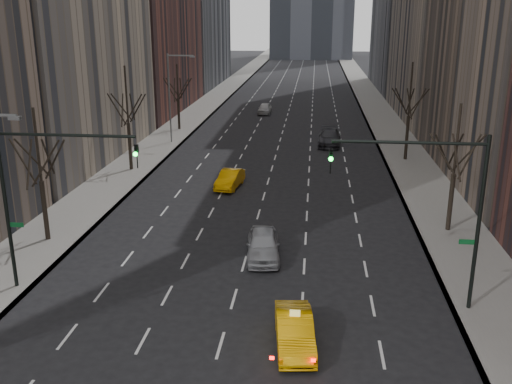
# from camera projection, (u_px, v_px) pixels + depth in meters

# --- Properties ---
(sidewalk_left) EXTENTS (4.50, 320.00, 0.15)m
(sidewalk_left) POSITION_uv_depth(u_px,v_px,m) (206.00, 106.00, 83.29)
(sidewalk_left) COLOR slate
(sidewalk_left) RESTS_ON ground
(sidewalk_right) EXTENTS (4.50, 320.00, 0.15)m
(sidewalk_right) POSITION_uv_depth(u_px,v_px,m) (376.00, 108.00, 80.90)
(sidewalk_right) COLOR slate
(sidewalk_right) RESTS_ON ground
(tree_lw_b) EXTENTS (3.36, 3.50, 7.82)m
(tree_lw_b) POSITION_uv_depth(u_px,v_px,m) (41.00, 181.00, 32.82)
(tree_lw_b) COLOR black
(tree_lw_b) RESTS_ON ground
(tree_lw_c) EXTENTS (3.36, 3.50, 8.74)m
(tree_lw_c) POSITION_uv_depth(u_px,v_px,m) (128.00, 124.00, 47.91)
(tree_lw_c) COLOR black
(tree_lw_c) RESTS_ON ground
(tree_lw_d) EXTENTS (3.36, 3.50, 7.36)m
(tree_lw_d) POSITION_uv_depth(u_px,v_px,m) (178.00, 99.00, 65.13)
(tree_lw_d) COLOR black
(tree_lw_d) RESTS_ON ground
(tree_rw_b) EXTENTS (3.36, 3.50, 7.82)m
(tree_rw_b) POSITION_uv_depth(u_px,v_px,m) (454.00, 174.00, 34.28)
(tree_rw_b) COLOR black
(tree_rw_b) RESTS_ON ground
(tree_rw_c) EXTENTS (3.36, 3.50, 8.74)m
(tree_rw_c) POSITION_uv_depth(u_px,v_px,m) (408.00, 117.00, 51.27)
(tree_rw_c) COLOR black
(tree_rw_c) RESTS_ON ground
(traffic_mast_left) EXTENTS (6.69, 0.39, 8.00)m
(traffic_mast_left) POSITION_uv_depth(u_px,v_px,m) (37.00, 183.00, 26.31)
(traffic_mast_left) COLOR black
(traffic_mast_left) RESTS_ON ground
(traffic_mast_right) EXTENTS (6.69, 0.39, 8.00)m
(traffic_mast_right) POSITION_uv_depth(u_px,v_px,m) (442.00, 195.00, 24.53)
(traffic_mast_right) COLOR black
(traffic_mast_right) RESTS_ON ground
(streetlight_far) EXTENTS (2.83, 0.22, 9.00)m
(streetlight_far) POSITION_uv_depth(u_px,v_px,m) (173.00, 89.00, 57.76)
(streetlight_far) COLOR slate
(streetlight_far) RESTS_ON ground
(taxi_sedan) EXTENTS (1.92, 4.33, 1.38)m
(taxi_sedan) POSITION_uv_depth(u_px,v_px,m) (295.00, 331.00, 23.04)
(taxi_sedan) COLOR #E79F04
(taxi_sedan) RESTS_ON ground
(silver_sedan_ahead) EXTENTS (2.22, 4.65, 1.53)m
(silver_sedan_ahead) POSITION_uv_depth(u_px,v_px,m) (263.00, 245.00, 31.43)
(silver_sedan_ahead) COLOR gray
(silver_sedan_ahead) RESTS_ON ground
(far_taxi) EXTENTS (1.97, 4.28, 1.36)m
(far_taxi) POSITION_uv_depth(u_px,v_px,m) (230.00, 179.00, 44.20)
(far_taxi) COLOR #FFA805
(far_taxi) RESTS_ON ground
(far_suv_grey) EXTENTS (2.50, 5.55, 1.58)m
(far_suv_grey) POSITION_uv_depth(u_px,v_px,m) (329.00, 138.00, 58.42)
(far_suv_grey) COLOR #2C2C31
(far_suv_grey) RESTS_ON ground
(far_car_white) EXTENTS (1.76, 4.17, 1.41)m
(far_car_white) POSITION_uv_depth(u_px,v_px,m) (265.00, 109.00, 76.79)
(far_car_white) COLOR #B8B8B8
(far_car_white) RESTS_ON ground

